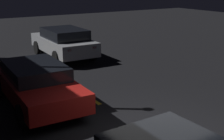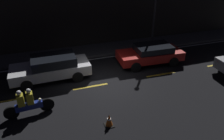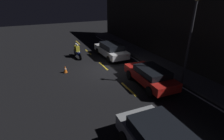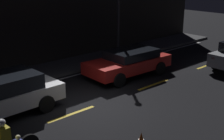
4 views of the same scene
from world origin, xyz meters
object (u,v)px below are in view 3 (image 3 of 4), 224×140
taxi_red (150,75)px  motorcycle (77,51)px  traffic_cone_near (65,69)px  street_lamp (190,40)px  sedan_white (111,50)px

taxi_red → motorcycle: size_ratio=1.95×
motorcycle → traffic_cone_near: bearing=-33.5°
traffic_cone_near → street_lamp: street_lamp is taller
traffic_cone_near → street_lamp: 9.33m
sedan_white → street_lamp: (7.56, 1.95, 2.46)m
sedan_white → traffic_cone_near: sedan_white is taller
motorcycle → taxi_red: bearing=17.3°
sedan_white → traffic_cone_near: (2.00, -4.94, -0.47)m
taxi_red → traffic_cone_near: bearing=50.0°
traffic_cone_near → street_lamp: size_ratio=0.11×
motorcycle → street_lamp: 10.55m
motorcycle → street_lamp: bearing=25.1°
sedan_white → street_lamp: 8.19m
sedan_white → taxi_red: size_ratio=1.05×
sedan_white → motorcycle: 3.37m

